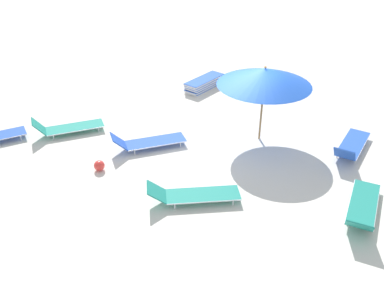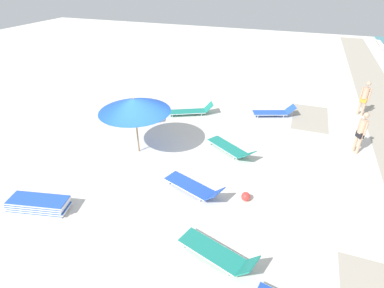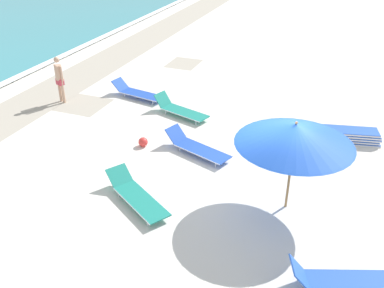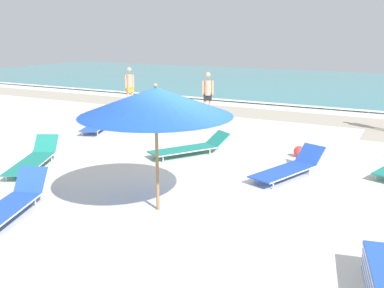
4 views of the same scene
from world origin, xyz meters
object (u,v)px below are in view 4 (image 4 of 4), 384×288
object	(u,v)px
beachgoer_shoreline_child	(208,92)
sun_lounger_under_umbrella	(190,147)
beach_umbrella	(156,102)
sun_lounger_near_water_right	(8,205)
beachgoer_wading_adult	(130,85)
sun_lounger_mid_beach_solo	(289,168)
sun_lounger_mid_beach_pair_b	(99,124)
sun_lounger_beside_umbrella	(33,159)
beach_ball	(299,152)

from	to	relation	value
beachgoer_shoreline_child	sun_lounger_under_umbrella	bearing A→B (deg)	-100.72
beach_umbrella	sun_lounger_near_water_right	bearing A→B (deg)	-145.83
beachgoer_shoreline_child	beachgoer_wading_adult	bearing A→B (deg)	141.01
sun_lounger_mid_beach_solo	sun_lounger_mid_beach_pair_b	bearing A→B (deg)	-174.47
sun_lounger_under_umbrella	beachgoer_shoreline_child	distance (m)	5.13
beach_umbrella	beachgoer_wading_adult	world-z (taller)	beach_umbrella
sun_lounger_beside_umbrella	sun_lounger_mid_beach_pair_b	world-z (taller)	sun_lounger_beside_umbrella
beachgoer_wading_adult	beach_ball	xyz separation A→B (m)	(8.40, -4.15, -0.85)
beachgoer_wading_adult	beachgoer_shoreline_child	bearing A→B (deg)	-75.06
beach_ball	beach_umbrella	bearing A→B (deg)	-107.38
sun_lounger_mid_beach_pair_b	beach_ball	world-z (taller)	sun_lounger_mid_beach_pair_b
sun_lounger_near_water_right	beachgoer_shoreline_child	xyz separation A→B (m)	(-0.73, 9.78, 0.78)
sun_lounger_beside_umbrella	sun_lounger_under_umbrella	bearing A→B (deg)	17.53
sun_lounger_under_umbrella	beachgoer_shoreline_child	bearing A→B (deg)	142.85
beach_umbrella	beach_ball	size ratio (longest dim) A/B	9.33
sun_lounger_beside_umbrella	beach_ball	xyz separation A→B (m)	(5.50, 3.92, -0.07)
sun_lounger_under_umbrella	beachgoer_wading_adult	bearing A→B (deg)	169.82
sun_lounger_mid_beach_solo	beachgoer_wading_adult	xyz separation A→B (m)	(-8.59, 5.85, 0.79)
sun_lounger_near_water_right	beach_ball	bearing A→B (deg)	39.09
beachgoer_wading_adult	beach_ball	size ratio (longest dim) A/B	6.02
sun_lounger_near_water_right	beach_ball	world-z (taller)	sun_lounger_near_water_right
sun_lounger_beside_umbrella	beach_ball	distance (m)	6.76
sun_lounger_near_water_right	beach_ball	size ratio (longest dim) A/B	7.77
sun_lounger_mid_beach_solo	beachgoer_shoreline_child	world-z (taller)	beachgoer_shoreline_child
sun_lounger_under_umbrella	beach_ball	xyz separation A→B (m)	(2.65, 1.16, -0.06)
beach_umbrella	beach_ball	world-z (taller)	beach_umbrella
sun_lounger_near_water_right	sun_lounger_mid_beach_solo	xyz separation A→B (m)	(3.87, 4.48, -0.00)
sun_lounger_under_umbrella	beachgoer_wading_adult	distance (m)	7.86
sun_lounger_mid_beach_pair_b	beachgoer_wading_adult	distance (m)	4.44
beach_umbrella	sun_lounger_beside_umbrella	bearing A→B (deg)	169.24
sun_lounger_near_water_right	sun_lounger_mid_beach_solo	distance (m)	5.92
beachgoer_shoreline_child	beach_ball	bearing A→B (deg)	-70.16
sun_lounger_mid_beach_pair_b	sun_lounger_near_water_right	bearing A→B (deg)	-84.15
sun_lounger_mid_beach_solo	sun_lounger_under_umbrella	bearing A→B (deg)	-171.00
sun_lounger_mid_beach_solo	beachgoer_shoreline_child	bearing A→B (deg)	150.81
sun_lounger_under_umbrella	sun_lounger_mid_beach_pair_b	world-z (taller)	sun_lounger_mid_beach_pair_b
sun_lounger_near_water_right	beachgoer_wading_adult	xyz separation A→B (m)	(-4.72, 10.34, 0.78)
beachgoer_wading_adult	beach_ball	distance (m)	9.41
sun_lounger_mid_beach_solo	beachgoer_shoreline_child	size ratio (longest dim) A/B	1.27
sun_lounger_under_umbrella	beach_ball	bearing A→B (deg)	56.20
sun_lounger_under_umbrella	beachgoer_shoreline_child	size ratio (longest dim) A/B	1.26
sun_lounger_under_umbrella	sun_lounger_near_water_right	world-z (taller)	sun_lounger_near_water_right
sun_lounger_mid_beach_pair_b	beachgoer_wading_adult	world-z (taller)	beachgoer_wading_adult
sun_lounger_mid_beach_solo	beach_ball	bearing A→B (deg)	116.09
beach_umbrella	sun_lounger_near_water_right	size ratio (longest dim) A/B	1.20
beachgoer_shoreline_child	sun_lounger_beside_umbrella	bearing A→B (deg)	-129.32
sun_lounger_under_umbrella	beach_umbrella	bearing A→B (deg)	-38.87
beach_umbrella	sun_lounger_near_water_right	distance (m)	3.23
sun_lounger_under_umbrella	sun_lounger_near_water_right	xyz separation A→B (m)	(-1.03, -5.03, 0.01)
sun_lounger_near_water_right	beachgoer_shoreline_child	world-z (taller)	beachgoer_shoreline_child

